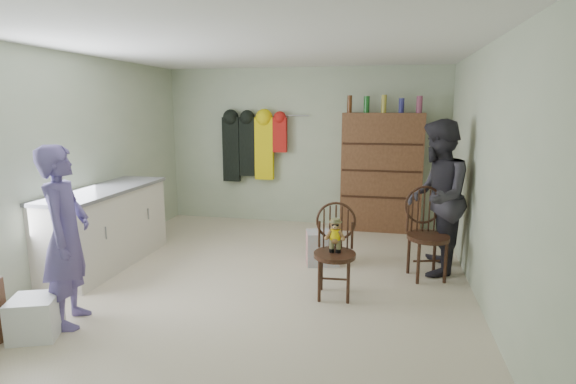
% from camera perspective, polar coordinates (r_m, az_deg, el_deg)
% --- Properties ---
extents(ground_plane, '(5.00, 5.00, 0.00)m').
position_cam_1_polar(ground_plane, '(5.18, -3.24, -10.69)').
color(ground_plane, beige).
rests_on(ground_plane, ground).
extents(room_walls, '(5.00, 5.00, 5.00)m').
position_cam_1_polar(room_walls, '(5.34, -1.88, 7.41)').
color(room_walls, beige).
rests_on(room_walls, ground).
extents(counter, '(0.64, 1.86, 0.94)m').
position_cam_1_polar(counter, '(5.84, -22.10, -4.10)').
color(counter, silver).
rests_on(counter, ground).
extents(plastic_tub, '(0.46, 0.45, 0.34)m').
position_cam_1_polar(plastic_tub, '(4.41, -29.45, -13.68)').
color(plastic_tub, white).
rests_on(plastic_tub, ground).
extents(chair_front, '(0.45, 0.45, 0.95)m').
position_cam_1_polar(chair_front, '(4.55, 6.00, -6.61)').
color(chair_front, '#3E2215').
rests_on(chair_front, ground).
extents(chair_far, '(0.56, 0.56, 1.02)m').
position_cam_1_polar(chair_far, '(5.24, 17.16, -4.56)').
color(chair_far, '#3E2215').
rests_on(chair_far, ground).
extents(striped_bag, '(0.45, 0.39, 0.41)m').
position_cam_1_polar(striped_bag, '(5.51, 4.40, -7.08)').
color(striped_bag, '#E57972').
rests_on(striped_bag, ground).
extents(person_left, '(0.55, 0.67, 1.59)m').
position_cam_1_polar(person_left, '(4.34, -26.36, -5.06)').
color(person_left, '#5E5195').
rests_on(person_left, ground).
extents(person_right, '(0.77, 0.94, 1.76)m').
position_cam_1_polar(person_right, '(5.35, 18.32, -0.67)').
color(person_right, '#2D2B33').
rests_on(person_right, ground).
extents(dresser, '(1.20, 0.39, 2.06)m').
position_cam_1_polar(dresser, '(7.00, 11.77, 2.51)').
color(dresser, brown).
rests_on(dresser, ground).
extents(coat_rack, '(1.42, 0.12, 1.09)m').
position_cam_1_polar(coat_rack, '(7.36, -4.59, 5.77)').
color(coat_rack, '#99999E').
rests_on(coat_rack, ground).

